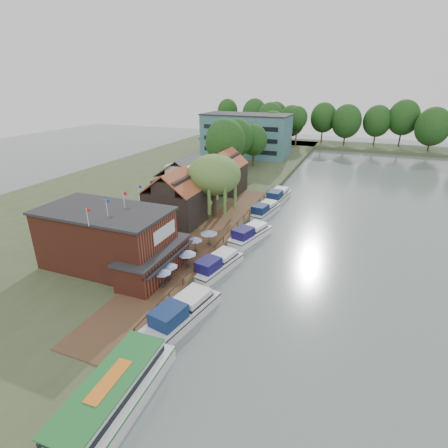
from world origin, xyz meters
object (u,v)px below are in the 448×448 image
(cottage_a, at_px, (175,198))
(cruiser_4, at_px, (278,195))
(cruiser_0, at_px, (182,309))
(pub, at_px, (120,240))
(hotel_block, at_px, (246,135))
(cruiser_2, at_px, (250,232))
(cottage_c, at_px, (226,171))
(cottage_b, at_px, (187,180))
(willow, at_px, (214,187))
(umbrella_2, at_px, (187,259))
(cruiser_3, at_px, (264,209))
(umbrella_0, at_px, (163,278))
(umbrella_3, at_px, (195,245))
(cruiser_1, at_px, (217,262))
(tour_boat, at_px, (105,404))
(swan, at_px, (147,348))
(umbrella_4, at_px, (209,238))
(umbrella_1, at_px, (169,272))

(cottage_a, bearing_deg, cruiser_4, 59.80)
(cruiser_0, bearing_deg, pub, 164.75)
(pub, xyz_separation_m, hotel_block, (-8.00, 71.00, 2.50))
(cottage_a, xyz_separation_m, cruiser_2, (12.16, 0.57, -4.06))
(cottage_c, bearing_deg, cottage_b, -113.96)
(willow, relative_size, umbrella_2, 4.39)
(cruiser_3, relative_size, cruiser_4, 0.94)
(cruiser_0, relative_size, cruiser_4, 1.02)
(umbrella_0, xyz_separation_m, umbrella_2, (0.45, 4.86, 0.00))
(cottage_a, bearing_deg, pub, -86.19)
(cruiser_0, relative_size, cruiser_3, 1.08)
(umbrella_0, height_order, umbrella_3, same)
(hotel_block, bearing_deg, willow, -77.29)
(cruiser_1, relative_size, tour_boat, 0.70)
(cruiser_2, height_order, cruiser_4, cruiser_4)
(cruiser_1, relative_size, cruiser_3, 0.99)
(cruiser_1, relative_size, swan, 22.14)
(umbrella_4, distance_m, cruiser_2, 7.52)
(umbrella_0, distance_m, cruiser_4, 37.41)
(umbrella_1, distance_m, umbrella_4, 9.98)
(willow, height_order, cruiser_3, willow)
(cottage_b, relative_size, cruiser_1, 0.99)
(cruiser_2, distance_m, tour_boat, 32.49)
(cottage_a, relative_size, umbrella_2, 3.62)
(pub, relative_size, umbrella_1, 8.42)
(cottage_b, height_order, cruiser_1, cottage_b)
(willow, relative_size, cruiser_2, 1.06)
(umbrella_1, height_order, umbrella_4, same)
(cottage_a, distance_m, cruiser_2, 12.83)
(umbrella_0, bearing_deg, cruiser_4, 84.23)
(willow, bearing_deg, cruiser_1, -65.76)
(tour_boat, bearing_deg, umbrella_0, 103.98)
(umbrella_0, relative_size, umbrella_3, 1.00)
(umbrella_2, xyz_separation_m, cruiser_1, (2.87, 2.44, -1.11))
(umbrella_0, distance_m, umbrella_3, 8.76)
(cottage_b, bearing_deg, umbrella_3, -60.30)
(cruiser_4, distance_m, swan, 45.08)
(cruiser_4, bearing_deg, pub, -102.64)
(hotel_block, relative_size, cottage_b, 2.65)
(cottage_c, height_order, umbrella_3, cottage_c)
(hotel_block, bearing_deg, cruiser_1, -74.55)
(umbrella_0, bearing_deg, umbrella_4, 87.80)
(umbrella_3, height_order, cruiser_0, umbrella_3)
(pub, relative_size, umbrella_2, 8.42)
(cottage_b, bearing_deg, tour_boat, -70.11)
(cottage_b, height_order, umbrella_3, cottage_b)
(willow, relative_size, tour_boat, 0.75)
(umbrella_1, bearing_deg, cruiser_2, 75.15)
(umbrella_0, distance_m, umbrella_1, 1.41)
(swan, bearing_deg, pub, 134.53)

